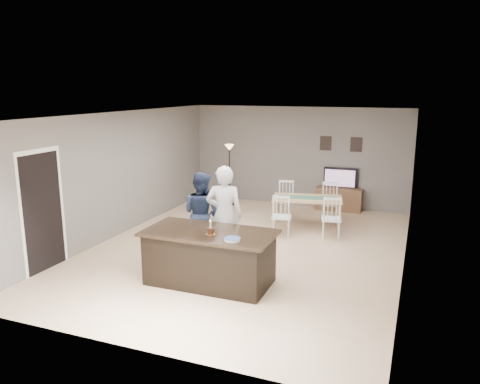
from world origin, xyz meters
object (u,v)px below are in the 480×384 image
at_px(kitchen_island, 210,257).
at_px(tv_console, 339,199).
at_px(birthday_cake, 210,231).
at_px(plate_stack, 232,239).
at_px(man, 201,213).
at_px(woman, 224,215).
at_px(television, 340,178).
at_px(floor_lamp, 229,158).
at_px(dining_table, 307,203).

bearing_deg(kitchen_island, tv_console, 77.84).
relative_size(kitchen_island, birthday_cake, 9.39).
distance_m(tv_console, plate_stack, 5.94).
xyz_separation_m(man, birthday_cake, (0.83, -1.38, 0.14)).
distance_m(woman, man, 0.71).
bearing_deg(television, floor_lamp, 11.54).
distance_m(kitchen_island, dining_table, 3.72).
height_order(birthday_cake, floor_lamp, floor_lamp).
relative_size(dining_table, floor_lamp, 1.20).
distance_m(birthday_cake, floor_lamp, 5.49).
bearing_deg(dining_table, television, 66.37).
distance_m(kitchen_island, woman, 1.04).
xyz_separation_m(kitchen_island, woman, (-0.13, 0.93, 0.47)).
relative_size(tv_console, plate_stack, 4.59).
distance_m(tv_console, man, 4.77).
xyz_separation_m(birthday_cake, dining_table, (0.70, 3.76, -0.35)).
bearing_deg(dining_table, floor_lamp, 138.72).
bearing_deg(tv_console, dining_table, -102.02).
relative_size(tv_console, television, 1.31).
height_order(kitchen_island, birthday_cake, birthday_cake).
bearing_deg(television, woman, 74.30).
distance_m(kitchen_island, tv_console, 5.70).
bearing_deg(birthday_cake, plate_stack, -20.78).
distance_m(tv_console, birthday_cake, 5.84).
bearing_deg(birthday_cake, television, 79.04).
relative_size(birthday_cake, floor_lamp, 0.14).
bearing_deg(television, dining_table, 78.39).
bearing_deg(man, woman, 165.58).
height_order(kitchen_island, plate_stack, plate_stack).
relative_size(woman, floor_lamp, 1.09).
xyz_separation_m(television, dining_table, (-0.41, -2.01, -0.26)).
bearing_deg(dining_table, tv_console, 65.97).
bearing_deg(tv_console, plate_stack, -96.48).
bearing_deg(plate_stack, kitchen_island, 150.77).
bearing_deg(plate_stack, birthday_cake, 159.22).
bearing_deg(birthday_cake, man, 121.09).
xyz_separation_m(television, floor_lamp, (-2.93, -0.60, 0.45)).
distance_m(tv_console, woman, 4.87).
bearing_deg(man, dining_table, -109.64).
bearing_deg(woman, dining_table, -122.40).
relative_size(tv_console, birthday_cake, 5.24).
bearing_deg(man, kitchen_island, 134.11).
height_order(tv_console, woman, woman).
height_order(man, plate_stack, man).
bearing_deg(tv_console, television, 90.00).
relative_size(woman, dining_table, 0.91).
relative_size(plate_stack, dining_table, 0.13).
bearing_deg(woman, floor_lamp, -82.49).
bearing_deg(floor_lamp, tv_console, 10.22).
relative_size(television, man, 0.56).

